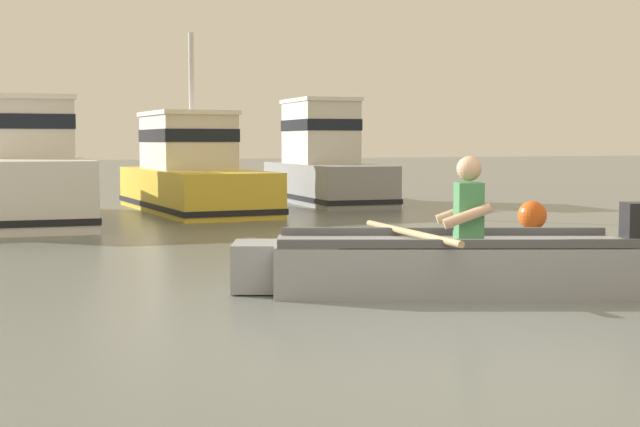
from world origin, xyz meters
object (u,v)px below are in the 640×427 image
(moored_boat_yellow, at_px, (192,174))
(rowboat_with_person, at_px, (443,262))
(moored_boat_grey, at_px, (324,164))
(mooring_buoy, at_px, (532,215))
(moored_boat_white, at_px, (31,173))

(moored_boat_yellow, bearing_deg, rowboat_with_person, -92.60)
(rowboat_with_person, relative_size, moored_boat_yellow, 0.72)
(moored_boat_yellow, xyz_separation_m, moored_boat_grey, (3.26, 1.17, 0.12))
(rowboat_with_person, bearing_deg, moored_boat_grey, 71.40)
(moored_boat_yellow, xyz_separation_m, mooring_buoy, (3.67, -5.64, -0.48))
(rowboat_with_person, height_order, moored_boat_grey, moored_boat_grey)
(moored_boat_grey, bearing_deg, rowboat_with_person, -108.60)
(rowboat_with_person, xyz_separation_m, moored_boat_yellow, (0.45, 9.86, 0.45))
(rowboat_with_person, height_order, moored_boat_yellow, moored_boat_yellow)
(rowboat_with_person, height_order, moored_boat_white, moored_boat_white)
(moored_boat_white, relative_size, mooring_buoy, 12.72)
(moored_boat_grey, bearing_deg, mooring_buoy, -86.63)
(moored_boat_white, xyz_separation_m, moored_boat_yellow, (3.03, 0.92, -0.08))
(moored_boat_white, xyz_separation_m, moored_boat_grey, (6.29, 2.10, 0.04))
(rowboat_with_person, distance_m, moored_boat_grey, 11.65)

